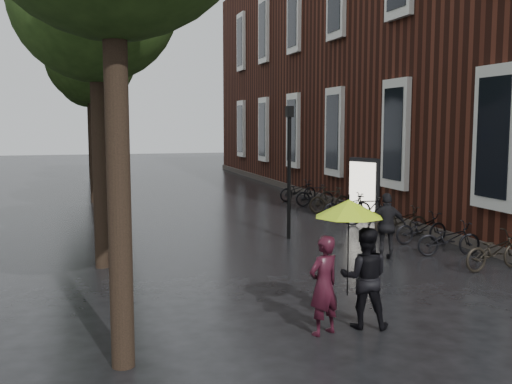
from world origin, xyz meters
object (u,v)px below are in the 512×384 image
object	(u,v)px
ad_lightbox	(366,187)
lamp_post	(289,159)
pedestrian_walking	(387,226)
person_burgundy	(324,285)
parked_bicycles	(369,212)
person_black	(365,278)

from	to	relation	value
ad_lightbox	lamp_post	xyz separation A→B (m)	(-4.05, -3.21, 1.27)
ad_lightbox	lamp_post	size ratio (longest dim) A/B	0.55
pedestrian_walking	ad_lightbox	xyz separation A→B (m)	(2.60, 6.38, 0.23)
person_burgundy	parked_bicycles	xyz separation A→B (m)	(5.34, 9.02, -0.34)
person_black	ad_lightbox	size ratio (longest dim) A/B	0.79
ad_lightbox	person_black	bearing A→B (deg)	-140.69
person_black	lamp_post	xyz separation A→B (m)	(1.30, 7.53, 1.50)
person_burgundy	pedestrian_walking	bearing A→B (deg)	-149.28
pedestrian_walking	parked_bicycles	distance (m)	4.88
pedestrian_walking	parked_bicycles	xyz separation A→B (m)	(1.80, 4.53, -0.37)
person_black	parked_bicycles	bearing A→B (deg)	-95.28
person_black	parked_bicycles	xyz separation A→B (m)	(4.56, 8.89, -0.38)
person_burgundy	pedestrian_walking	size ratio (longest dim) A/B	0.97
person_black	ad_lightbox	distance (m)	12.00
person_burgundy	lamp_post	world-z (taller)	lamp_post
pedestrian_walking	person_burgundy	bearing A→B (deg)	64.18
person_black	pedestrian_walking	distance (m)	5.16
pedestrian_walking	lamp_post	xyz separation A→B (m)	(-1.46, 3.17, 1.50)
person_burgundy	parked_bicycles	distance (m)	10.49
person_black	person_burgundy	bearing A→B (deg)	31.64
parked_bicycles	person_burgundy	bearing A→B (deg)	-120.62
pedestrian_walking	lamp_post	world-z (taller)	lamp_post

